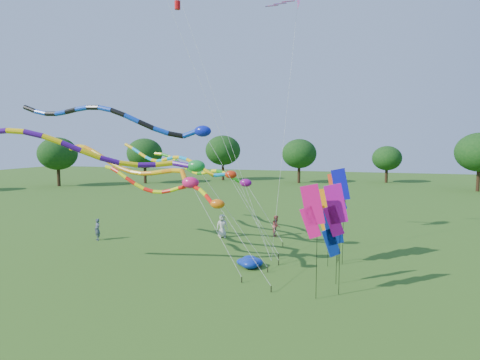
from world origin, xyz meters
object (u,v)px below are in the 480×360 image
(tube_kite_red, at_px, (176,191))
(person_c, at_px, (276,226))
(person_b, at_px, (97,229))
(tube_kite_orange, at_px, (140,168))
(blue_nylon_heap, at_px, (250,264))
(person_a, at_px, (222,226))

(tube_kite_red, xyz_separation_m, person_c, (3.80, 9.36, -3.64))
(person_b, bearing_deg, tube_kite_orange, 3.54)
(tube_kite_orange, relative_size, person_c, 8.88)
(tube_kite_orange, xyz_separation_m, blue_nylon_heap, (6.99, -0.26, -5.30))
(tube_kite_orange, relative_size, person_a, 8.05)
(blue_nylon_heap, height_order, person_c, person_c)
(blue_nylon_heap, bearing_deg, person_b, 165.81)
(tube_kite_orange, height_order, person_a, tube_kite_orange)
(person_a, distance_m, person_b, 9.04)
(person_c, bearing_deg, person_a, 106.97)
(tube_kite_red, bearing_deg, person_b, 170.25)
(tube_kite_red, height_order, blue_nylon_heap, tube_kite_red)
(person_a, height_order, person_b, person_a)
(person_a, bearing_deg, person_c, -10.23)
(person_b, bearing_deg, person_a, 53.40)
(tube_kite_orange, height_order, blue_nylon_heap, tube_kite_orange)
(blue_nylon_heap, bearing_deg, person_c, 90.70)
(person_a, relative_size, person_b, 1.11)
(person_a, xyz_separation_m, person_b, (-8.41, -3.33, -0.08))
(tube_kite_red, xyz_separation_m, person_b, (-8.39, 4.42, -3.64))
(tube_kite_orange, xyz_separation_m, person_a, (3.12, 6.17, -4.68))
(tube_kite_orange, distance_m, person_a, 8.35)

